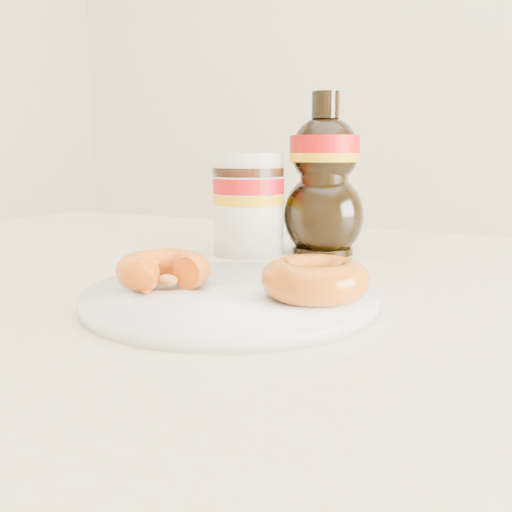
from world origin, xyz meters
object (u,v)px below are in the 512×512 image
at_px(dining_table, 269,355).
at_px(nutella_jar, 248,200).
at_px(donut_whole, 315,279).
at_px(plate, 231,296).
at_px(syrup_bottle, 324,174).
at_px(dark_jar, 259,221).
at_px(donut_bitten, 164,270).

relative_size(dining_table, nutella_jar, 10.62).
height_order(donut_whole, nutella_jar, nutella_jar).
bearing_deg(nutella_jar, dining_table, -54.38).
distance_m(plate, syrup_bottle, 0.30).
bearing_deg(dining_table, plate, -84.18).
relative_size(plate, dark_jar, 3.05).
xyz_separation_m(dining_table, syrup_bottle, (-0.01, 0.18, 0.19)).
distance_m(plate, nutella_jar, 0.26).
bearing_deg(plate, dark_jar, 111.28).
height_order(dining_table, donut_bitten, donut_bitten).
height_order(dining_table, dark_jar, dark_jar).
distance_m(dining_table, dark_jar, 0.22).
xyz_separation_m(dining_table, donut_bitten, (-0.05, -0.12, 0.11)).
distance_m(plate, dark_jar, 0.28).
height_order(nutella_jar, syrup_bottle, syrup_bottle).
xyz_separation_m(donut_bitten, dark_jar, (-0.04, 0.27, 0.01)).
bearing_deg(syrup_bottle, plate, -86.46).
relative_size(donut_whole, syrup_bottle, 0.43).
xyz_separation_m(donut_whole, dark_jar, (-0.18, 0.25, 0.01)).
relative_size(plate, donut_bitten, 3.05).
height_order(plate, dark_jar, dark_jar).
relative_size(dining_table, donut_whole, 15.49).
bearing_deg(donut_bitten, plate, 17.67).
bearing_deg(donut_whole, plate, -174.77).
bearing_deg(syrup_bottle, donut_bitten, -98.47).
distance_m(dining_table, donut_whole, 0.17).
bearing_deg(nutella_jar, syrup_bottle, 29.20).
xyz_separation_m(donut_bitten, nutella_jar, (-0.04, 0.25, 0.04)).
distance_m(donut_bitten, dark_jar, 0.27).
height_order(plate, syrup_bottle, syrup_bottle).
bearing_deg(syrup_bottle, dark_jar, -164.53).
xyz_separation_m(nutella_jar, syrup_bottle, (0.09, 0.05, 0.03)).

